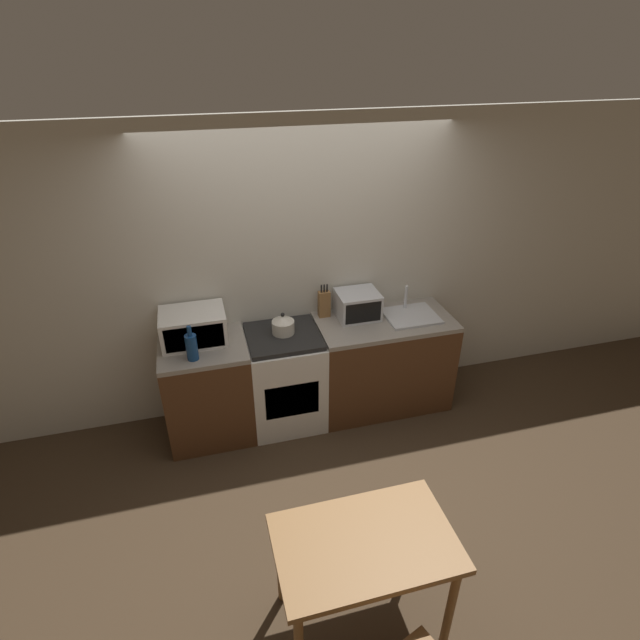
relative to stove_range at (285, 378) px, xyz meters
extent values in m
plane|color=#3D2D1E|center=(0.25, -0.64, -0.45)|extent=(16.00, 16.00, 0.00)
cube|color=beige|center=(0.25, 0.34, 0.85)|extent=(10.00, 0.06, 2.60)
cube|color=#4C2D19|center=(-0.67, 0.00, -0.02)|extent=(0.70, 0.62, 0.86)
cube|color=gray|center=(-0.67, 0.00, 0.43)|extent=(0.70, 0.62, 0.04)
cube|color=#4C2D19|center=(0.92, 0.00, -0.02)|extent=(1.21, 0.62, 0.86)
cube|color=gray|center=(0.92, 0.00, 0.43)|extent=(1.21, 0.62, 0.04)
cube|color=silver|center=(0.00, 0.00, -0.02)|extent=(0.63, 0.62, 0.86)
cube|color=black|center=(0.00, 0.00, 0.43)|extent=(0.61, 0.57, 0.04)
cube|color=black|center=(0.00, -0.30, -0.02)|extent=(0.46, 0.02, 0.32)
cylinder|color=beige|center=(0.01, 0.03, 0.51)|extent=(0.19, 0.19, 0.11)
cone|color=beige|center=(0.01, 0.03, 0.59)|extent=(0.18, 0.18, 0.05)
sphere|color=black|center=(0.01, 0.03, 0.63)|extent=(0.03, 0.03, 0.03)
cube|color=silver|center=(-0.72, 0.10, 0.58)|extent=(0.52, 0.38, 0.26)
cube|color=black|center=(-0.72, -0.08, 0.58)|extent=(0.46, 0.01, 0.21)
cylinder|color=navy|center=(-0.74, -0.18, 0.56)|extent=(0.09, 0.09, 0.21)
cylinder|color=navy|center=(-0.74, -0.18, 0.70)|extent=(0.03, 0.03, 0.08)
cube|color=brown|center=(0.42, 0.22, 0.57)|extent=(0.10, 0.07, 0.24)
cylinder|color=black|center=(0.39, 0.22, 0.73)|extent=(0.01, 0.01, 0.07)
cylinder|color=black|center=(0.42, 0.22, 0.73)|extent=(0.01, 0.01, 0.07)
cylinder|color=black|center=(0.44, 0.22, 0.73)|extent=(0.01, 0.01, 0.07)
cube|color=silver|center=(0.70, 0.13, 0.57)|extent=(0.36, 0.32, 0.24)
cube|color=black|center=(0.70, -0.02, 0.57)|extent=(0.32, 0.01, 0.19)
cube|color=silver|center=(1.16, 0.00, 0.46)|extent=(0.46, 0.39, 0.02)
cylinder|color=silver|center=(1.16, 0.14, 0.58)|extent=(0.03, 0.03, 0.22)
cube|color=brown|center=(0.06, -1.92, 0.25)|extent=(0.98, 0.62, 0.04)
cylinder|color=brown|center=(0.49, -2.17, -0.11)|extent=(0.05, 0.05, 0.68)
cylinder|color=brown|center=(-0.37, -1.67, -0.11)|extent=(0.05, 0.05, 0.68)
cylinder|color=brown|center=(0.49, -1.67, -0.11)|extent=(0.05, 0.05, 0.68)
camera|label=1|loc=(-0.63, -3.53, 2.64)|focal=28.00mm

